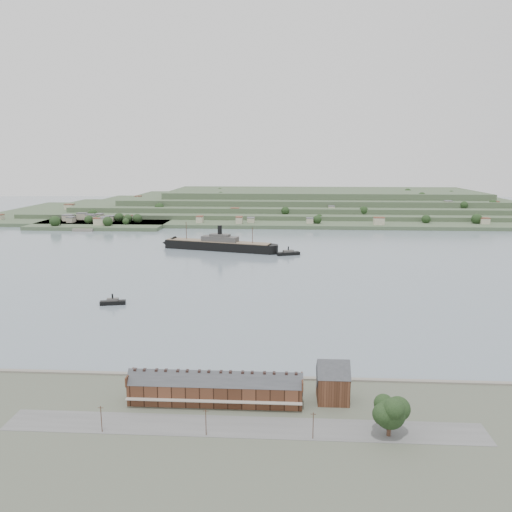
# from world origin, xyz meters

# --- Properties ---
(ground) EXTENTS (1400.00, 1400.00, 0.00)m
(ground) POSITION_xyz_m (0.00, 0.00, 0.00)
(ground) COLOR slate
(ground) RESTS_ON ground
(near_shore) EXTENTS (220.00, 80.00, 2.60)m
(near_shore) POSITION_xyz_m (0.00, -186.75, 1.01)
(near_shore) COLOR #4C5142
(near_shore) RESTS_ON ground
(terrace_row) EXTENTS (55.60, 9.80, 11.07)m
(terrace_row) POSITION_xyz_m (-10.00, -168.02, 6.84)
(terrace_row) COLOR #3F2416
(terrace_row) RESTS_ON ground
(gabled_building) EXTENTS (10.40, 10.18, 14.09)m
(gabled_building) POSITION_xyz_m (27.50, -164.00, 8.19)
(gabled_building) COLOR #3F2416
(gabled_building) RESTS_ON ground
(far_peninsula) EXTENTS (760.00, 309.00, 30.00)m
(far_peninsula) POSITION_xyz_m (27.91, 393.10, 11.88)
(far_peninsula) COLOR #3E5538
(far_peninsula) RESTS_ON ground
(steamship) EXTENTS (105.35, 38.48, 25.74)m
(steamship) POSITION_xyz_m (-48.34, 104.45, 4.75)
(steamship) COLOR black
(steamship) RESTS_ON ground
(tugboat) EXTENTS (13.99, 6.40, 6.09)m
(tugboat) POSITION_xyz_m (-81.60, -58.26, 1.49)
(tugboat) COLOR black
(tugboat) RESTS_ON ground
(ferry_west) EXTENTS (18.22, 8.20, 6.60)m
(ferry_west) POSITION_xyz_m (-239.44, 225.00, 1.59)
(ferry_west) COLOR black
(ferry_west) RESTS_ON ground
(ferry_east) EXTENTS (19.54, 11.54, 7.09)m
(ferry_east) POSITION_xyz_m (14.45, 85.64, 1.71)
(ferry_east) COLOR black
(ferry_east) RESTS_ON ground
(fig_tree) EXTENTS (11.00, 9.53, 12.28)m
(fig_tree) POSITION_xyz_m (41.70, -184.49, 9.50)
(fig_tree) COLOR #482E21
(fig_tree) RESTS_ON ground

